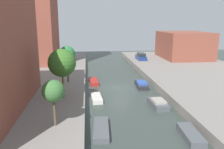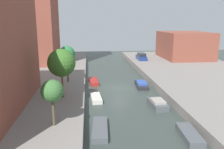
# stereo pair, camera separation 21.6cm
# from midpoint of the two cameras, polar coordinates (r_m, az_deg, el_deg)

# --- Properties ---
(ground_plane) EXTENTS (84.00, 84.00, 0.00)m
(ground_plane) POSITION_cam_midpoint_polar(r_m,az_deg,el_deg) (34.38, 2.02, -3.32)
(ground_plane) COLOR #333D38
(quay_left) EXTENTS (20.00, 64.00, 1.00)m
(quay_left) POSITION_cam_midpoint_polar(r_m,az_deg,el_deg) (35.52, -22.75, -2.98)
(quay_left) COLOR gray
(quay_left) RESTS_ON ground_plane
(quay_right) EXTENTS (20.00, 64.00, 1.00)m
(quay_right) POSITION_cam_midpoint_polar(r_m,az_deg,el_deg) (39.16, 24.34, -1.70)
(quay_right) COLOR gray
(quay_right) RESTS_ON ground_plane
(low_block_right) EXTENTS (10.00, 12.57, 6.06)m
(low_block_right) POSITION_cam_midpoint_polar(r_m,az_deg,el_deg) (57.83, 17.29, 6.86)
(low_block_right) COLOR brown
(low_block_right) RESTS_ON quay_right
(street_tree_0) EXTENTS (1.89, 1.89, 3.99)m
(street_tree_0) POSITION_cam_midpoint_polar(r_m,az_deg,el_deg) (19.85, -14.06, -4.00)
(street_tree_0) COLOR #4D4231
(street_tree_0) RESTS_ON quay_left
(street_tree_1) EXTENTS (3.16, 3.16, 5.63)m
(street_tree_1) POSITION_cam_midpoint_polar(r_m,az_deg,el_deg) (26.79, -12.00, 2.78)
(street_tree_1) COLOR brown
(street_tree_1) RESTS_ON quay_left
(street_tree_2) EXTENTS (2.30, 2.30, 5.19)m
(street_tree_2) POSITION_cam_midpoint_polar(r_m,az_deg,el_deg) (33.83, -10.75, 4.86)
(street_tree_2) COLOR brown
(street_tree_2) RESTS_ON quay_left
(parked_car) EXTENTS (1.76, 4.63, 1.51)m
(parked_car) POSITION_cam_midpoint_polar(r_m,az_deg,el_deg) (53.62, 7.29, 4.31)
(parked_car) COLOR navy
(parked_car) RESTS_ON quay_right
(moored_boat_left_1) EXTENTS (1.62, 4.54, 0.50)m
(moored_boat_left_1) POSITION_cam_midpoint_polar(r_m,az_deg,el_deg) (21.41, -2.67, -13.13)
(moored_boat_left_1) COLOR #4C5156
(moored_boat_left_1) RESTS_ON ground_plane
(moored_boat_left_2) EXTENTS (1.44, 3.59, 0.51)m
(moored_boat_left_2) POSITION_cam_midpoint_polar(r_m,az_deg,el_deg) (29.33, -3.69, -5.74)
(moored_boat_left_2) COLOR beige
(moored_boat_left_2) RESTS_ON ground_plane
(moored_boat_left_3) EXTENTS (1.48, 4.04, 0.51)m
(moored_boat_left_3) POSITION_cam_midpoint_polar(r_m,az_deg,el_deg) (37.08, -4.31, -1.72)
(moored_boat_left_3) COLOR maroon
(moored_boat_left_3) RESTS_ON ground_plane
(moored_boat_right_1) EXTENTS (1.56, 3.86, 0.58)m
(moored_boat_right_1) POSITION_cam_midpoint_polar(r_m,az_deg,el_deg) (21.39, 18.64, -13.76)
(moored_boat_right_1) COLOR #4C5156
(moored_boat_right_1) RESTS_ON ground_plane
(moored_boat_right_2) EXTENTS (1.73, 3.53, 0.89)m
(moored_boat_right_2) POSITION_cam_midpoint_polar(r_m,az_deg,el_deg) (27.46, 11.30, -7.00)
(moored_boat_right_2) COLOR #4C5156
(moored_boat_right_2) RESTS_ON ground_plane
(moored_boat_right_3) EXTENTS (1.86, 4.44, 0.79)m
(moored_boat_right_3) POSITION_cam_midpoint_polar(r_m,az_deg,el_deg) (35.33, 7.38, -2.42)
(moored_boat_right_3) COLOR #232328
(moored_boat_right_3) RESTS_ON ground_plane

